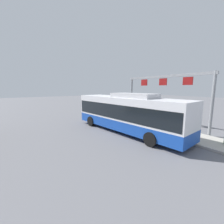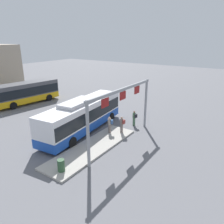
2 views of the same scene
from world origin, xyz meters
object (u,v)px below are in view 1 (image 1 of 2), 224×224
Objects in this scene: person_boarding at (127,112)px; person_waiting_mid at (142,114)px; person_waiting_near at (141,116)px; bus_main at (126,112)px.

person_waiting_mid reaches higher than person_boarding.
person_waiting_near and person_waiting_mid have the same top height.
person_boarding is 2.65m from person_waiting_mid.
person_waiting_near is at bearing -77.83° from bus_main.
person_waiting_mid is (0.71, -0.98, 0.00)m from person_waiting_near.
bus_main is 5.68m from person_boarding.
person_boarding is 3.49m from person_waiting_near.
person_waiting_near is (-3.36, 0.96, 0.16)m from person_boarding.
bus_main reaches higher than person_waiting_mid.
person_waiting_mid is (1.60, -3.69, -0.76)m from bus_main.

